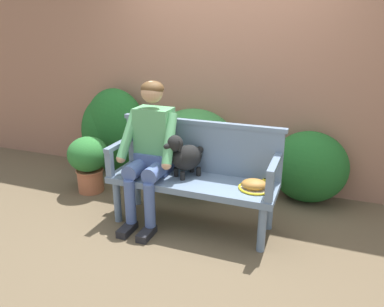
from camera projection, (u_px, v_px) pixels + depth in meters
name	position (u px, v px, depth m)	size (l,w,h in m)	color
ground_plane	(192.00, 224.00, 3.47)	(40.00, 40.00, 0.00)	brown
brick_garden_fence	(231.00, 69.00, 4.13)	(8.00, 0.30, 2.68)	#936651
hedge_bush_mid_right	(116.00, 131.00, 4.55)	(0.86, 0.52, 1.09)	#1E5B23
hedge_bush_far_left	(109.00, 134.00, 4.63)	(0.74, 0.56, 0.99)	#1E5B23
hedge_bush_mid_left	(194.00, 148.00, 4.19)	(1.04, 0.94, 0.92)	#337538
hedge_bush_far_right	(309.00, 167.00, 3.82)	(0.81, 0.57, 0.78)	#1E5B23
garden_bench	(192.00, 185.00, 3.34)	(1.55, 0.51, 0.47)	slate
bench_backrest	(200.00, 146.00, 3.43)	(1.59, 0.06, 0.50)	slate
bench_armrest_left_end	(116.00, 152.00, 3.42)	(0.06, 0.51, 0.28)	slate
bench_armrest_right_end	(273.00, 173.00, 2.92)	(0.06, 0.51, 0.28)	slate
person_seated	(151.00, 147.00, 3.35)	(0.56, 0.65, 1.34)	black
dog_on_bench	(184.00, 155.00, 3.30)	(0.33, 0.40, 0.42)	black
tennis_racket	(256.00, 187.00, 3.14)	(0.35, 0.58, 0.03)	yellow
baseball_glove	(254.00, 184.00, 3.10)	(0.22, 0.17, 0.09)	#9E6B2D
potted_plant	(89.00, 160.00, 4.06)	(0.45, 0.45, 0.65)	#A85B3D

